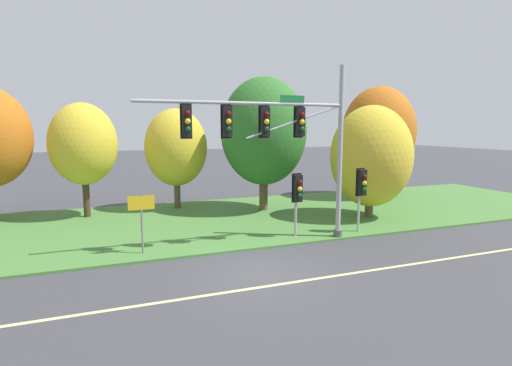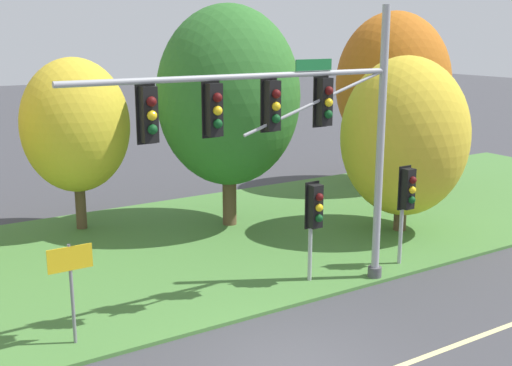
{
  "view_description": "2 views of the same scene",
  "coord_description": "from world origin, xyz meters",
  "px_view_note": "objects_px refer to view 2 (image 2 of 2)",
  "views": [
    {
      "loc": [
        -4.95,
        -12.52,
        5.07
      ],
      "look_at": [
        1.13,
        3.43,
        2.69
      ],
      "focal_mm": 28.0,
      "sensor_mm": 36.0,
      "label": 1
    },
    {
      "loc": [
        -7.39,
        -10.17,
        7.07
      ],
      "look_at": [
        1.23,
        3.45,
        3.25
      ],
      "focal_mm": 45.0,
      "sensor_mm": 36.0,
      "label": 2
    }
  ],
  "objects_px": {
    "tree_mid_verge": "(75,126)",
    "tree_tall_centre": "(228,96)",
    "traffic_signal_mast": "(294,123)",
    "tree_right_far": "(404,137)",
    "pedestrian_signal_near_kerb": "(407,195)",
    "route_sign_post": "(71,276)",
    "pedestrian_signal_further_along": "(315,212)",
    "tree_furthest_back": "(393,84)"
  },
  "relations": [
    {
      "from": "traffic_signal_mast",
      "to": "route_sign_post",
      "type": "distance_m",
      "value": 6.47
    },
    {
      "from": "tree_right_far",
      "to": "route_sign_post",
      "type": "bearing_deg",
      "value": -169.58
    },
    {
      "from": "pedestrian_signal_near_kerb",
      "to": "route_sign_post",
      "type": "height_order",
      "value": "pedestrian_signal_near_kerb"
    },
    {
      "from": "pedestrian_signal_further_along",
      "to": "tree_furthest_back",
      "type": "height_order",
      "value": "tree_furthest_back"
    },
    {
      "from": "tree_right_far",
      "to": "pedestrian_signal_further_along",
      "type": "bearing_deg",
      "value": -158.03
    },
    {
      "from": "pedestrian_signal_further_along",
      "to": "route_sign_post",
      "type": "height_order",
      "value": "pedestrian_signal_further_along"
    },
    {
      "from": "traffic_signal_mast",
      "to": "tree_tall_centre",
      "type": "xyz_separation_m",
      "value": [
        2.02,
        6.81,
        -0.02
      ]
    },
    {
      "from": "traffic_signal_mast",
      "to": "pedestrian_signal_further_along",
      "type": "xyz_separation_m",
      "value": [
        1.2,
        0.64,
        -2.66
      ]
    },
    {
      "from": "tree_mid_verge",
      "to": "tree_tall_centre",
      "type": "xyz_separation_m",
      "value": [
        4.79,
        -2.43,
        0.97
      ]
    },
    {
      "from": "pedestrian_signal_near_kerb",
      "to": "pedestrian_signal_further_along",
      "type": "xyz_separation_m",
      "value": [
        -3.17,
        0.37,
        -0.14
      ]
    },
    {
      "from": "tree_tall_centre",
      "to": "tree_right_far",
      "type": "xyz_separation_m",
      "value": [
        4.81,
        -3.9,
        -1.33
      ]
    },
    {
      "from": "tree_tall_centre",
      "to": "tree_furthest_back",
      "type": "relative_size",
      "value": 1.01
    },
    {
      "from": "tree_mid_verge",
      "to": "tree_furthest_back",
      "type": "xyz_separation_m",
      "value": [
        14.3,
        -0.82,
        0.88
      ]
    },
    {
      "from": "pedestrian_signal_near_kerb",
      "to": "pedestrian_signal_further_along",
      "type": "relative_size",
      "value": 1.05
    },
    {
      "from": "tree_tall_centre",
      "to": "tree_right_far",
      "type": "bearing_deg",
      "value": -39.05
    },
    {
      "from": "route_sign_post",
      "to": "pedestrian_signal_further_along",
      "type": "bearing_deg",
      "value": 0.19
    },
    {
      "from": "tree_mid_verge",
      "to": "tree_right_far",
      "type": "height_order",
      "value": "tree_right_far"
    },
    {
      "from": "traffic_signal_mast",
      "to": "tree_mid_verge",
      "type": "bearing_deg",
      "value": 106.71
    },
    {
      "from": "pedestrian_signal_near_kerb",
      "to": "tree_mid_verge",
      "type": "xyz_separation_m",
      "value": [
        -7.15,
        8.97,
        1.53
      ]
    },
    {
      "from": "tree_tall_centre",
      "to": "tree_furthest_back",
      "type": "xyz_separation_m",
      "value": [
        9.5,
        1.61,
        -0.09
      ]
    },
    {
      "from": "pedestrian_signal_further_along",
      "to": "tree_mid_verge",
      "type": "distance_m",
      "value": 9.62
    },
    {
      "from": "pedestrian_signal_near_kerb",
      "to": "tree_mid_verge",
      "type": "height_order",
      "value": "tree_mid_verge"
    },
    {
      "from": "traffic_signal_mast",
      "to": "tree_tall_centre",
      "type": "bearing_deg",
      "value": 73.47
    },
    {
      "from": "pedestrian_signal_further_along",
      "to": "tree_right_far",
      "type": "height_order",
      "value": "tree_right_far"
    },
    {
      "from": "route_sign_post",
      "to": "tree_tall_centre",
      "type": "relative_size",
      "value": 0.3
    },
    {
      "from": "route_sign_post",
      "to": "tree_tall_centre",
      "type": "xyz_separation_m",
      "value": [
        7.66,
        6.19,
        3.08
      ]
    },
    {
      "from": "tree_tall_centre",
      "to": "tree_mid_verge",
      "type": "bearing_deg",
      "value": 153.13
    },
    {
      "from": "route_sign_post",
      "to": "tree_tall_centre",
      "type": "bearing_deg",
      "value": 38.94
    },
    {
      "from": "pedestrian_signal_further_along",
      "to": "tree_right_far",
      "type": "relative_size",
      "value": 0.47
    },
    {
      "from": "route_sign_post",
      "to": "tree_mid_verge",
      "type": "height_order",
      "value": "tree_mid_verge"
    },
    {
      "from": "tree_furthest_back",
      "to": "tree_right_far",
      "type": "bearing_deg",
      "value": -130.46
    },
    {
      "from": "pedestrian_signal_near_kerb",
      "to": "route_sign_post",
      "type": "bearing_deg",
      "value": 177.99
    },
    {
      "from": "pedestrian_signal_further_along",
      "to": "tree_right_far",
      "type": "distance_m",
      "value": 6.2
    },
    {
      "from": "tree_tall_centre",
      "to": "pedestrian_signal_further_along",
      "type": "bearing_deg",
      "value": -97.55
    },
    {
      "from": "route_sign_post",
      "to": "tree_right_far",
      "type": "height_order",
      "value": "tree_right_far"
    },
    {
      "from": "tree_mid_verge",
      "to": "pedestrian_signal_near_kerb",
      "type": "bearing_deg",
      "value": -51.47
    },
    {
      "from": "tree_tall_centre",
      "to": "tree_right_far",
      "type": "distance_m",
      "value": 6.33
    },
    {
      "from": "traffic_signal_mast",
      "to": "pedestrian_signal_further_along",
      "type": "distance_m",
      "value": 2.99
    },
    {
      "from": "tree_right_far",
      "to": "pedestrian_signal_near_kerb",
      "type": "bearing_deg",
      "value": -132.88
    },
    {
      "from": "tree_right_far",
      "to": "tree_furthest_back",
      "type": "distance_m",
      "value": 7.34
    },
    {
      "from": "pedestrian_signal_near_kerb",
      "to": "tree_furthest_back",
      "type": "distance_m",
      "value": 11.11
    },
    {
      "from": "tree_mid_verge",
      "to": "traffic_signal_mast",
      "type": "bearing_deg",
      "value": -73.29
    }
  ]
}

